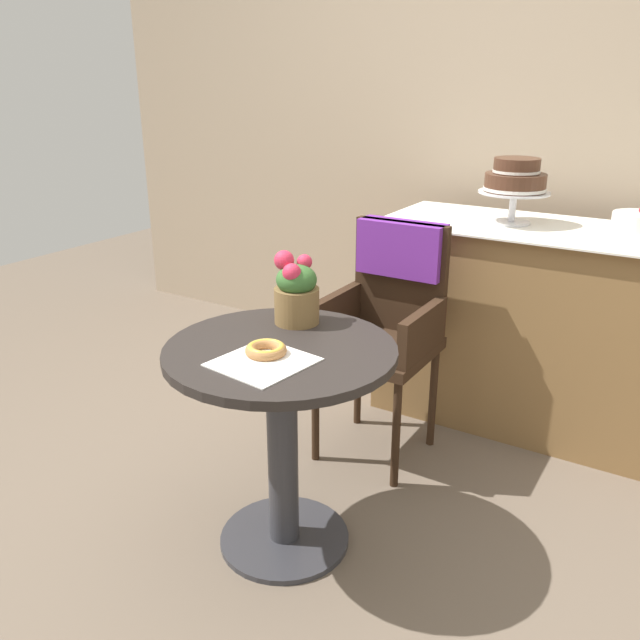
# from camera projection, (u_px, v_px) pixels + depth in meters

# --- Properties ---
(ground_plane) EXTENTS (8.00, 8.00, 0.00)m
(ground_plane) POSITION_uv_depth(u_px,v_px,m) (285.00, 540.00, 2.25)
(ground_plane) COLOR #6B5B4C
(back_wall) EXTENTS (4.80, 0.10, 2.70)m
(back_wall) POSITION_uv_depth(u_px,v_px,m) (491.00, 107.00, 3.25)
(back_wall) COLOR tan
(back_wall) RESTS_ON ground
(cafe_table) EXTENTS (0.72, 0.72, 0.72)m
(cafe_table) POSITION_uv_depth(u_px,v_px,m) (282.00, 408.00, 2.07)
(cafe_table) COLOR #282321
(cafe_table) RESTS_ON ground
(wicker_chair) EXTENTS (0.42, 0.45, 0.95)m
(wicker_chair) POSITION_uv_depth(u_px,v_px,m) (390.00, 302.00, 2.64)
(wicker_chair) COLOR #332114
(wicker_chair) RESTS_ON ground
(paper_napkin) EXTENTS (0.28, 0.29, 0.00)m
(paper_napkin) POSITION_uv_depth(u_px,v_px,m) (263.00, 362.00, 1.89)
(paper_napkin) COLOR white
(paper_napkin) RESTS_ON cafe_table
(donut_front) EXTENTS (0.12, 0.12, 0.03)m
(donut_front) POSITION_uv_depth(u_px,v_px,m) (265.00, 349.00, 1.93)
(donut_front) COLOR #AD7542
(donut_front) RESTS_ON cafe_table
(flower_vase) EXTENTS (0.16, 0.15, 0.24)m
(flower_vase) POSITION_uv_depth(u_px,v_px,m) (296.00, 291.00, 2.16)
(flower_vase) COLOR brown
(flower_vase) RESTS_ON cafe_table
(display_counter) EXTENTS (1.56, 0.62, 0.90)m
(display_counter) POSITION_uv_depth(u_px,v_px,m) (555.00, 330.00, 2.86)
(display_counter) COLOR olive
(display_counter) RESTS_ON ground
(tiered_cake_stand) EXTENTS (0.30, 0.30, 0.28)m
(tiered_cake_stand) POSITION_uv_depth(u_px,v_px,m) (515.00, 181.00, 2.75)
(tiered_cake_stand) COLOR silver
(tiered_cake_stand) RESTS_ON display_counter
(round_layer_cake) EXTENTS (0.21, 0.21, 0.12)m
(round_layer_cake) POSITION_uv_depth(u_px,v_px,m) (639.00, 226.00, 2.55)
(round_layer_cake) COLOR white
(round_layer_cake) RESTS_ON display_counter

